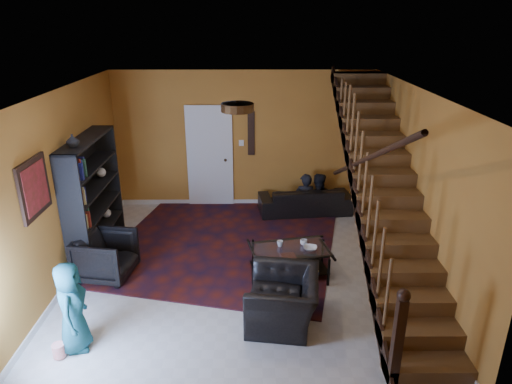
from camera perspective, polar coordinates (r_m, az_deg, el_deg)
floor at (r=7.33m, az=-1.82°, el=-9.80°), size 5.50×5.50×0.00m
room at (r=8.61m, az=-10.55°, el=-4.81°), size 5.50×5.50×5.50m
staircase at (r=6.98m, az=15.72°, el=0.51°), size 0.95×5.02×3.18m
bookshelf at (r=7.87m, az=-19.60°, el=-0.99°), size 0.35×1.80×2.00m
door at (r=9.46m, az=-5.77°, el=4.20°), size 0.82×0.05×2.05m
framed_picture at (r=6.37m, az=-25.99°, el=0.48°), size 0.04×0.74×0.74m
wall_hanging at (r=9.28m, az=-0.61°, el=7.34°), size 0.14×0.03×0.90m
ceiling_fixture at (r=5.58m, az=-2.34°, el=10.52°), size 0.40×0.40×0.10m
rug at (r=8.35m, az=-3.41°, el=-5.63°), size 4.54×4.94×0.02m
sofa at (r=9.33m, az=6.15°, el=-0.99°), size 1.92×0.93×0.54m
armchair_left at (r=7.35m, az=-18.22°, el=-7.63°), size 0.90×0.88×0.72m
armchair_right at (r=6.09m, az=3.38°, el=-13.23°), size 1.03×1.14×0.67m
person_adult_a at (r=9.41m, az=6.09°, el=-1.38°), size 0.48×0.34×1.26m
person_adult_b at (r=9.44m, az=7.64°, el=-1.35°), size 0.65×0.52×1.27m
person_child at (r=5.93m, az=-22.05°, el=-13.20°), size 0.43×0.60×1.15m
coffee_table at (r=7.12m, az=4.18°, el=-8.42°), size 1.30×0.91×0.45m
cup_a at (r=7.13m, az=5.99°, el=-6.27°), size 0.12×0.12×0.09m
cup_b at (r=7.06m, az=3.01°, el=-6.46°), size 0.10×0.10×0.09m
bowl at (r=7.01m, az=6.80°, el=-6.99°), size 0.24×0.24×0.05m
vase at (r=7.09m, az=-21.96°, el=5.97°), size 0.18×0.18×0.19m
popcorn_bucket at (r=6.12m, az=-23.42°, el=-17.71°), size 0.19×0.19×0.17m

